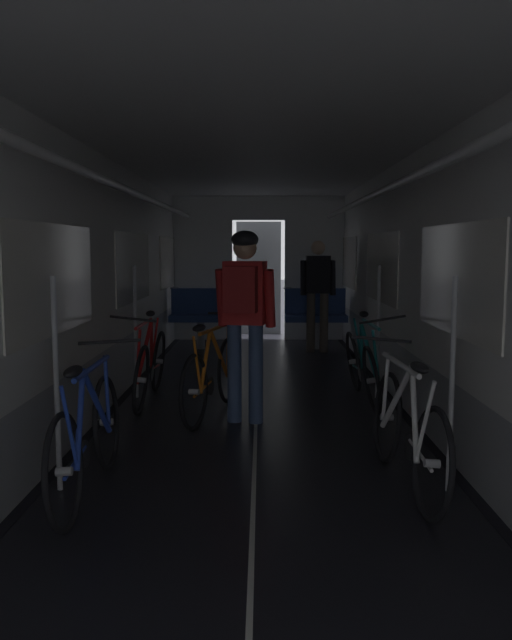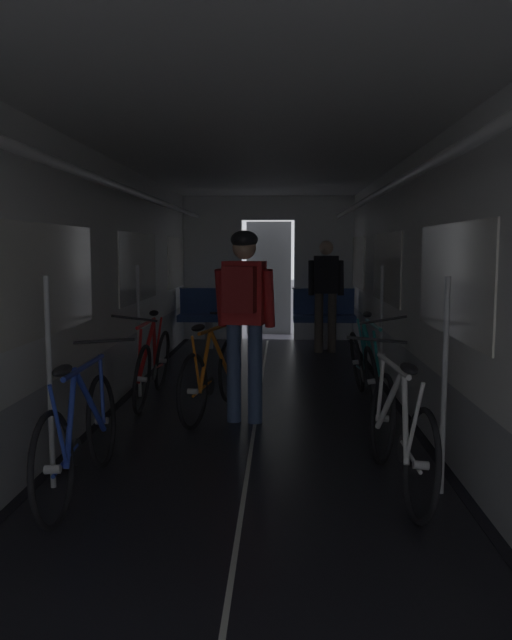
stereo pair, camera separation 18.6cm
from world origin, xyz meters
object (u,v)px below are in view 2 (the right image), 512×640
(bicycle_blue, at_px, (80,435))
(bicycle_white, at_px, (399,432))
(bicycle_teal, at_px, (365,366))
(bicycle_orange_in_aisle, at_px, (213,375))
(bicycle_red, at_px, (152,364))
(person_standing_near_bench, at_px, (326,288))
(bench_seat_far_left, at_px, (209,312))
(person_cyclist_aisle, at_px, (244,305))
(bench_seat_far_right, at_px, (324,313))

(bicycle_blue, bearing_deg, bicycle_white, 4.29)
(bicycle_teal, relative_size, bicycle_orange_in_aisle, 1.03)
(bicycle_white, distance_m, bicycle_orange_in_aisle, 2.31)
(bicycle_red, height_order, person_standing_near_bench, person_standing_near_bench)
(bench_seat_far_left, height_order, bicycle_red, bench_seat_far_left)
(bench_seat_far_left, distance_m, person_cyclist_aisle, 4.45)
(bicycle_blue, relative_size, bicycle_orange_in_aisle, 1.02)
(bicycle_white, relative_size, bicycle_blue, 1.00)
(bench_seat_far_left, xyz_separation_m, bicycle_white, (1.91, -5.91, -0.19))
(bicycle_teal, bearing_deg, bench_seat_far_left, 119.29)
(bicycle_white, height_order, bicycle_blue, bicycle_white)
(bicycle_orange_in_aisle, bearing_deg, bicycle_red, 141.93)
(bicycle_blue, distance_m, person_standing_near_bench, 6.04)
(bench_seat_far_left, relative_size, bicycle_blue, 0.58)
(bicycle_white, xyz_separation_m, person_standing_near_bench, (-0.10, 5.53, 0.59))
(person_cyclist_aisle, height_order, person_standing_near_bench, person_cyclist_aisle)
(bench_seat_far_left, relative_size, bench_seat_far_right, 1.00)
(person_cyclist_aisle, xyz_separation_m, person_standing_near_bench, (1.00, 3.97, -0.10))
(bench_seat_far_right, relative_size, bicycle_white, 0.58)
(person_cyclist_aisle, distance_m, person_standing_near_bench, 4.10)
(bench_seat_far_left, relative_size, person_standing_near_bench, 0.58)
(bicycle_red, relative_size, bicycle_orange_in_aisle, 1.02)
(bicycle_orange_in_aisle, height_order, person_standing_near_bench, person_standing_near_bench)
(bench_seat_far_left, height_order, bicycle_white, bench_seat_far_left)
(bicycle_blue, bearing_deg, bench_seat_far_right, 72.17)
(person_cyclist_aisle, bearing_deg, bicycle_white, -54.64)
(bench_seat_far_left, relative_size, person_cyclist_aisle, 0.57)
(bicycle_blue, xyz_separation_m, bicycle_teal, (2.14, 2.52, -0.00))
(bicycle_white, distance_m, person_standing_near_bench, 5.56)
(person_cyclist_aisle, bearing_deg, bench_seat_far_left, 100.44)
(bench_seat_far_right, relative_size, person_standing_near_bench, 0.58)
(bicycle_white, relative_size, person_standing_near_bench, 1.00)
(bicycle_blue, relative_size, bicycle_teal, 1.00)
(bench_seat_far_left, bearing_deg, person_cyclist_aisle, -79.56)
(bench_seat_far_left, xyz_separation_m, person_standing_near_bench, (1.80, -0.38, 0.41))
(bicycle_white, bearing_deg, bicycle_red, 131.69)
(bicycle_orange_in_aisle, distance_m, person_standing_near_bench, 3.98)
(bench_seat_far_right, relative_size, person_cyclist_aisle, 0.57)
(bench_seat_far_left, xyz_separation_m, bench_seat_far_right, (1.80, 0.00, 0.00))
(bicycle_orange_in_aisle, bearing_deg, bench_seat_far_left, 96.85)
(bicycle_red, relative_size, bicycle_teal, 1.00)
(bicycle_white, distance_m, bicycle_blue, 2.06)
(bicycle_red, relative_size, person_cyclist_aisle, 0.98)
(bicycle_blue, bearing_deg, bicycle_orange_in_aisle, 72.03)
(bench_seat_far_right, relative_size, bicycle_blue, 0.58)
(bicycle_blue, relative_size, person_cyclist_aisle, 0.98)
(bicycle_teal, bearing_deg, bicycle_white, -91.99)
(bench_seat_far_left, distance_m, bicycle_red, 3.56)
(bicycle_red, distance_m, bicycle_orange_in_aisle, 0.87)
(bicycle_red, bearing_deg, person_standing_near_bench, 57.89)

